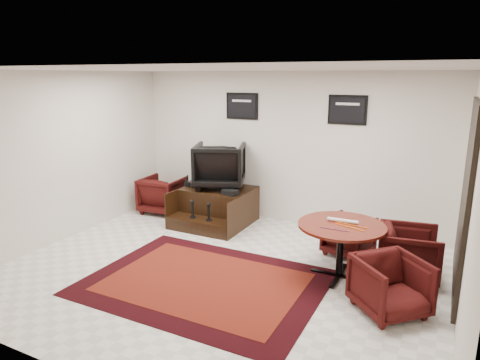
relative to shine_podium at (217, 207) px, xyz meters
name	(u,v)px	position (x,y,z in m)	size (l,w,h in m)	color
ground	(221,272)	(1.10, -1.80, -0.30)	(6.00, 6.00, 0.00)	beige
room_shell	(251,149)	(1.51, -1.68, 1.48)	(6.02, 5.02, 2.81)	silver
area_rug	(204,282)	(1.06, -2.19, -0.30)	(3.11, 2.33, 0.01)	black
shine_podium	(217,207)	(0.00, 0.00, 0.00)	(1.28, 1.32, 0.66)	black
shine_chair	(220,163)	(0.00, 0.14, 0.82)	(0.90, 0.84, 0.93)	black
shoes_pair	(195,184)	(-0.46, -0.02, 0.40)	(0.28, 0.31, 0.10)	black
polish_kit	(230,192)	(0.43, -0.25, 0.40)	(0.27, 0.19, 0.09)	black
umbrella_black	(182,198)	(-0.73, -0.08, 0.11)	(0.30, 0.11, 0.82)	black
umbrella_hooked	(182,195)	(-0.72, -0.07, 0.15)	(0.34, 0.13, 0.91)	black
armchair_side	(163,193)	(-1.29, 0.07, 0.10)	(0.78, 0.73, 0.80)	black
meeting_table	(341,231)	(2.64, -1.20, 0.37)	(1.17, 1.17, 0.77)	#48120A
table_chair_back	(349,234)	(2.57, -0.37, 0.03)	(0.65, 0.61, 0.67)	black
table_chair_window	(409,251)	(3.48, -0.81, 0.09)	(0.77, 0.72, 0.79)	black
table_chair_corner	(391,283)	(3.39, -1.85, 0.07)	(0.73, 0.68, 0.75)	black
paper_roll	(343,221)	(2.63, -1.12, 0.49)	(0.05, 0.05, 0.42)	silver
table_clutter	(347,227)	(2.73, -1.28, 0.47)	(0.57, 0.33, 0.01)	#DF600C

